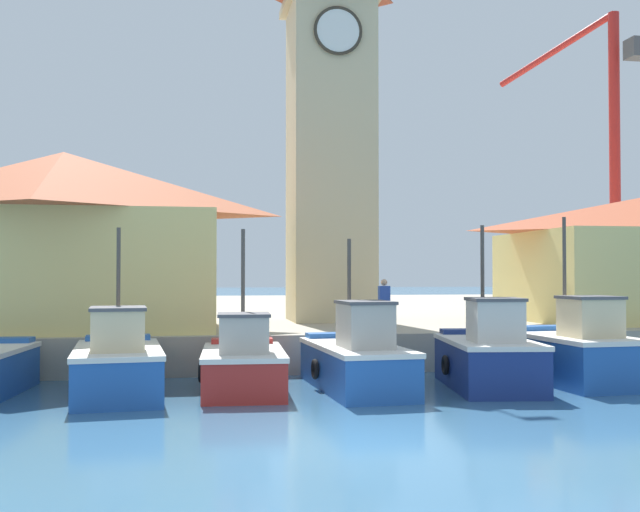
% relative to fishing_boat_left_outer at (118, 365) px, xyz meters
% --- Properties ---
extents(ground_plane, '(300.00, 300.00, 0.00)m').
position_rel_fishing_boat_left_outer_xyz_m(ground_plane, '(4.60, -6.02, -0.74)').
color(ground_plane, '#386689').
extents(quay_wharf, '(120.00, 40.00, 1.15)m').
position_rel_fishing_boat_left_outer_xyz_m(quay_wharf, '(4.60, 22.90, -0.17)').
color(quay_wharf, '#A89E89').
rests_on(quay_wharf, ground).
extents(fishing_boat_left_outer, '(2.46, 4.82, 4.09)m').
position_rel_fishing_boat_left_outer_xyz_m(fishing_boat_left_outer, '(0.00, 0.00, 0.00)').
color(fishing_boat_left_outer, '#2356A8').
rests_on(fishing_boat_left_outer, ground).
extents(fishing_boat_left_inner, '(2.20, 4.21, 4.08)m').
position_rel_fishing_boat_left_outer_xyz_m(fishing_boat_left_inner, '(3.02, 0.07, -0.06)').
color(fishing_boat_left_inner, '#AD2823').
rests_on(fishing_boat_left_inner, ground).
extents(fishing_boat_mid_left, '(2.21, 5.03, 3.85)m').
position_rel_fishing_boat_left_outer_xyz_m(fishing_boat_mid_left, '(5.85, -0.12, 0.01)').
color(fishing_boat_mid_left, '#2356A8').
rests_on(fishing_boat_mid_left, ground).
extents(fishing_boat_center, '(2.53, 4.30, 4.22)m').
position_rel_fishing_boat_left_outer_xyz_m(fishing_boat_center, '(9.24, -0.40, 0.06)').
color(fishing_boat_center, navy).
rests_on(fishing_boat_center, ground).
extents(fishing_boat_mid_right, '(2.41, 4.21, 4.49)m').
position_rel_fishing_boat_left_outer_xyz_m(fishing_boat_mid_right, '(11.87, -0.03, 0.08)').
color(fishing_boat_mid_right, '#2356A8').
rests_on(fishing_boat_mid_right, ground).
extents(clock_tower, '(3.56, 3.56, 16.98)m').
position_rel_fishing_boat_left_outer_xyz_m(clock_tower, '(6.92, 9.48, 8.54)').
color(clock_tower, beige).
rests_on(clock_tower, quay_wharf).
extents(warehouse_left, '(10.07, 6.89, 5.73)m').
position_rel_fishing_boat_left_outer_xyz_m(warehouse_left, '(-2.39, 6.55, 3.34)').
color(warehouse_left, '#E5D17A').
rests_on(warehouse_left, quay_wharf).
extents(port_crane_near, '(4.40, 8.90, 15.55)m').
position_rel_fishing_boat_left_outer_xyz_m(port_crane_near, '(23.25, 17.28, 6.43)').
color(port_crane_near, maroon).
rests_on(port_crane_near, quay_wharf).
extents(dock_worker_near_tower, '(0.34, 0.22, 1.62)m').
position_rel_fishing_boat_left_outer_xyz_m(dock_worker_near_tower, '(7.55, 3.66, 1.25)').
color(dock_worker_near_tower, '#33333D').
rests_on(dock_worker_near_tower, quay_wharf).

